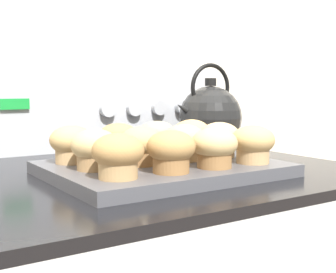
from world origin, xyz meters
TOP-DOWN VIEW (x-y plane):
  - wall_back at (0.00, 0.73)m, footprint 8.00×0.05m
  - control_panel at (0.00, 0.67)m, footprint 0.77×0.07m
  - muffin_pan at (-0.01, 0.28)m, footprint 0.40×0.31m
  - muffin_r0_c0 at (-0.15, 0.19)m, footprint 0.08×0.08m
  - muffin_r0_c1 at (-0.05, 0.18)m, footprint 0.08×0.08m
  - muffin_r0_c2 at (0.04, 0.18)m, footprint 0.08×0.08m
  - muffin_r0_c3 at (0.13, 0.18)m, footprint 0.08×0.08m
  - muffin_r1_c0 at (-0.14, 0.28)m, footprint 0.08×0.08m
  - muffin_r1_c1 at (-0.05, 0.27)m, footprint 0.08×0.08m
  - muffin_r1_c2 at (0.04, 0.27)m, footprint 0.08×0.08m
  - muffin_r1_c3 at (0.12, 0.28)m, footprint 0.08×0.08m
  - muffin_r2_c0 at (-0.15, 0.36)m, footprint 0.08×0.08m
  - muffin_r2_c1 at (-0.05, 0.36)m, footprint 0.08×0.08m
  - muffin_r2_c2 at (0.04, 0.37)m, footprint 0.08×0.08m
  - muffin_r2_c3 at (0.12, 0.37)m, footprint 0.08×0.08m
  - tea_kettle at (0.29, 0.51)m, footprint 0.19×0.16m

SIDE VIEW (x-z plane):
  - muffin_pan at x=-0.01m, z-range 0.91..0.93m
  - muffin_r0_c0 at x=-0.15m, z-range 0.93..1.00m
  - muffin_r0_c1 at x=-0.05m, z-range 0.93..1.00m
  - muffin_r0_c2 at x=0.04m, z-range 0.93..1.00m
  - muffin_r0_c3 at x=0.13m, z-range 0.93..1.00m
  - muffin_r1_c0 at x=-0.14m, z-range 0.93..1.00m
  - muffin_r1_c1 at x=-0.05m, z-range 0.93..1.00m
  - muffin_r1_c2 at x=0.04m, z-range 0.93..1.00m
  - muffin_r1_c3 at x=0.12m, z-range 0.93..1.00m
  - muffin_r2_c0 at x=-0.15m, z-range 0.93..1.00m
  - muffin_r2_c1 at x=-0.05m, z-range 0.93..1.00m
  - muffin_r2_c2 at x=0.04m, z-range 0.93..1.00m
  - muffin_r2_c3 at x=0.12m, z-range 0.93..1.00m
  - tea_kettle at x=0.29m, z-range 0.88..1.10m
  - control_panel at x=0.00m, z-range 0.91..1.12m
  - wall_back at x=0.00m, z-range 0.00..2.40m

